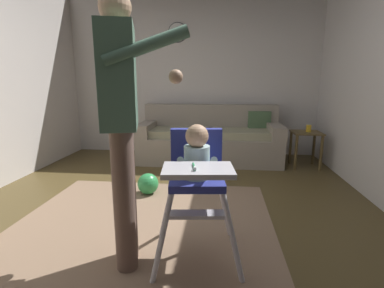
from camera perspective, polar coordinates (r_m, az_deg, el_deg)
name	(u,v)px	position (r m, az deg, el deg)	size (l,w,h in m)	color
ground	(162,228)	(2.66, -5.94, -16.32)	(5.73, 6.86, 0.10)	brown
wall_far	(193,72)	(4.97, 0.16, 14.21)	(4.93, 0.06, 2.78)	silver
area_rug	(129,249)	(2.31, -12.43, -19.82)	(2.25, 2.82, 0.01)	#8E7157
couch	(210,140)	(4.51, 3.63, 0.88)	(2.16, 0.86, 0.86)	gray
high_chair	(197,168)	(1.92, 0.95, -4.80)	(0.67, 0.77, 0.96)	silver
adult_standing	(122,120)	(1.83, -13.80, 4.59)	(0.60, 0.49, 1.73)	brown
toy_ball	(148,184)	(3.23, -8.75, -7.82)	(0.23, 0.23, 0.23)	green
side_table	(306,141)	(4.44, 21.73, 0.49)	(0.40, 0.40, 0.52)	brown
sippy_cup	(309,128)	(4.41, 22.21, 2.89)	(0.07, 0.07, 0.10)	gold
wall_clock	(178,32)	(5.02, -2.88, 21.31)	(0.32, 0.04, 0.32)	white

